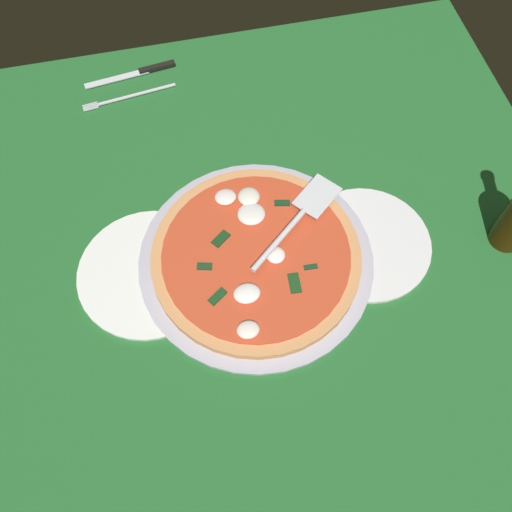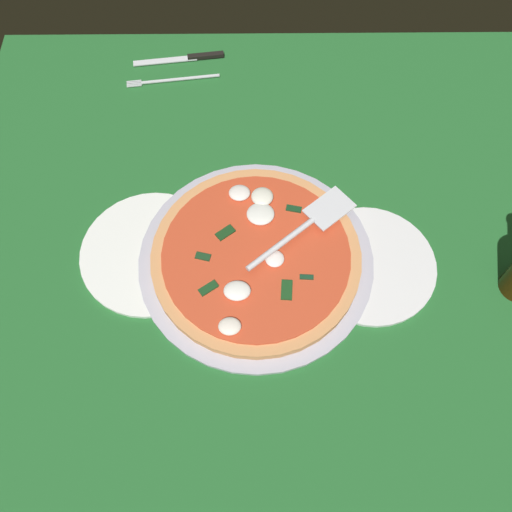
{
  "view_description": "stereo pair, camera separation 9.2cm",
  "coord_description": "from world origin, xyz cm",
  "px_view_note": "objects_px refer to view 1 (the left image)",
  "views": [
    {
      "loc": [
        11.22,
        42.16,
        83.75
      ],
      "look_at": [
        1.69,
        -0.03,
        2.16
      ],
      "focal_mm": 38.99,
      "sensor_mm": 36.0,
      "label": 1
    },
    {
      "loc": [
        2.06,
        43.22,
        83.75
      ],
      "look_at": [
        1.69,
        -0.03,
        2.16
      ],
      "focal_mm": 38.99,
      "sensor_mm": 36.0,
      "label": 2
    }
  ],
  "objects_px": {
    "place_setting_near": "(134,85)",
    "dinner_plate_left": "(366,244)",
    "pizza": "(256,255)",
    "pizza_server": "(297,219)",
    "dinner_plate_right": "(149,273)"
  },
  "relations": [
    {
      "from": "place_setting_near",
      "to": "dinner_plate_left",
      "type": "bearing_deg",
      "value": 119.7
    },
    {
      "from": "pizza",
      "to": "place_setting_near",
      "type": "bearing_deg",
      "value": -71.14
    },
    {
      "from": "dinner_plate_left",
      "to": "pizza_server",
      "type": "relative_size",
      "value": 1.18
    },
    {
      "from": "pizza",
      "to": "place_setting_near",
      "type": "relative_size",
      "value": 1.58
    },
    {
      "from": "pizza",
      "to": "pizza_server",
      "type": "distance_m",
      "value": 0.09
    },
    {
      "from": "pizza",
      "to": "pizza_server",
      "type": "relative_size",
      "value": 1.85
    },
    {
      "from": "dinner_plate_left",
      "to": "dinner_plate_right",
      "type": "relative_size",
      "value": 0.93
    },
    {
      "from": "dinner_plate_left",
      "to": "pizza_server",
      "type": "bearing_deg",
      "value": -24.21
    },
    {
      "from": "pizza_server",
      "to": "dinner_plate_right",
      "type": "bearing_deg",
      "value": 145.45
    },
    {
      "from": "dinner_plate_right",
      "to": "place_setting_near",
      "type": "xyz_separation_m",
      "value": [
        -0.03,
        -0.43,
        -0.0
      ]
    },
    {
      "from": "dinner_plate_right",
      "to": "place_setting_near",
      "type": "distance_m",
      "value": 0.43
    },
    {
      "from": "pizza",
      "to": "pizza_server",
      "type": "xyz_separation_m",
      "value": [
        -0.08,
        -0.04,
        0.03
      ]
    },
    {
      "from": "pizza",
      "to": "pizza_server",
      "type": "bearing_deg",
      "value": -154.11
    },
    {
      "from": "dinner_plate_right",
      "to": "pizza",
      "type": "height_order",
      "value": "pizza"
    },
    {
      "from": "dinner_plate_right",
      "to": "pizza_server",
      "type": "xyz_separation_m",
      "value": [
        -0.26,
        -0.02,
        0.04
      ]
    }
  ]
}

